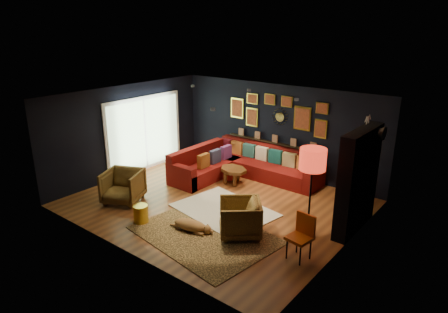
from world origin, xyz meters
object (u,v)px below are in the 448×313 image
Objects in this scene: armchair_right at (240,216)px; orange_chair at (302,233)px; armchair_left at (123,185)px; pouf at (231,173)px; dog at (190,223)px; sectional at (240,166)px; coffee_table at (233,171)px; floor_lamp at (313,163)px; gold_stool at (141,214)px.

orange_chair reaches higher than armchair_right.
armchair_left reaches higher than armchair_right.
dog is (1.14, -2.88, -0.01)m from pouf.
sectional is at bearing 73.41° from pouf.
coffee_table is 0.52× the size of floor_lamp.
orange_chair is 0.85× the size of dog.
floor_lamp reaches higher than armchair_left.
coffee_table reaches higher than pouf.
floor_lamp is (2.92, -1.30, 1.26)m from coffee_table.
sectional is at bearing 176.38° from armchair_right.
armchair_left reaches higher than gold_stool.
orange_chair is at bearing 51.42° from armchair_right.
pouf is 0.57× the size of armchair_right.
floor_lamp reaches higher than dog.
dog is at bearing -157.85° from orange_chair.
armchair_right is 1.84m from floor_lamp.
orange_chair reaches higher than coffee_table.
orange_chair is 0.46× the size of floor_lamp.
armchair_left is 4.69m from floor_lamp.
pouf is 3.84m from floor_lamp.
floor_lamp is at bearing 85.59° from armchair_right.
sectional is 4.01× the size of armchair_right.
dog is at bearing 20.11° from gold_stool.
armchair_right is 2.25m from gold_stool.
armchair_left reaches higher than orange_chair.
coffee_table is at bearing -70.82° from sectional.
armchair_right is 0.83× the size of dog.
dog is at bearing -72.02° from coffee_table.
armchair_left is at bearing -121.65° from armchair_right.
sectional is at bearing 150.74° from orange_chair.
coffee_table is 2.96m from armchair_left.
orange_chair reaches higher than sectional.
orange_chair is (3.18, -2.08, 0.15)m from coffee_table.
pouf is (-0.28, 0.25, -0.18)m from coffee_table.
coffee_table is 2.44× the size of gold_stool.
floor_lamp is (3.17, 1.74, 1.42)m from gold_stool.
pouf is 4.19m from orange_chair.
gold_stool is (0.03, -3.29, 0.02)m from pouf.
armchair_right is at bearing -144.31° from floor_lamp.
armchair_left reaches higher than dog.
gold_stool is (1.17, -0.45, -0.24)m from armchair_left.
armchair_left is at bearing -164.89° from orange_chair.
floor_lamp is (-0.26, 0.78, 1.11)m from orange_chair.
armchair_left is at bearing -111.87° from pouf.
coffee_table is at bearing 85.24° from gold_stool.
floor_lamp is (4.35, 1.29, 1.18)m from armchair_left.
dog is (-2.33, -0.55, -0.34)m from orange_chair.
sectional is 3.36m from dog.
coffee_table is (0.19, -0.55, 0.05)m from sectional.
armchair_left is 4.64m from orange_chair.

